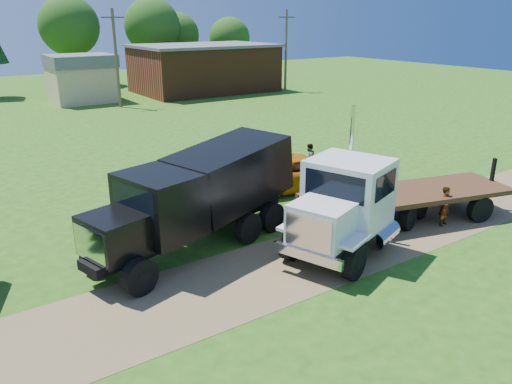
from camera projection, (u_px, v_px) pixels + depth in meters
ground at (298, 262)px, 17.78m from camera, size 140.00×140.00×0.00m
dirt_track at (298, 262)px, 17.78m from camera, size 120.00×4.20×0.01m
white_semi_tractor at (350, 205)px, 18.25m from camera, size 8.70×5.37×5.18m
black_dump_truck at (200, 194)px, 18.39m from camera, size 9.00×4.74×3.82m
orange_pickup at (302, 172)px, 25.31m from camera, size 6.57×4.25×1.68m
flatbed_trailer at (407, 198)px, 21.15m from camera, size 9.53×4.97×2.34m
spectator_a at (445, 206)px, 20.65m from camera, size 0.69×0.54×1.69m
spectator_b at (309, 158)px, 27.68m from camera, size 0.97×0.85×1.66m
brick_building at (204, 68)px, 57.65m from camera, size 15.40×10.40×5.30m
tan_shed at (82, 78)px, 50.33m from camera, size 6.20×5.40×4.70m
utility_poles at (116, 57)px, 46.72m from camera, size 42.20×0.28×9.00m
tree_row at (30, 34)px, 56.57m from camera, size 57.13×14.01×10.83m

